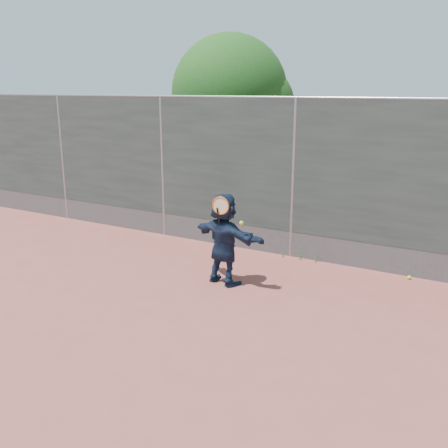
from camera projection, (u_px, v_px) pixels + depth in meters
The scene contains 7 objects.
ground at pixel (193, 329), 6.78m from camera, with size 80.00×80.00×0.00m, color #9E4C42.
player at pixel (224, 239), 8.19m from camera, with size 1.42×0.45×1.54m, color #16253E.
ball_ground at pixel (409, 277), 8.53m from camera, with size 0.07×0.07×0.07m, color #BBD930.
fence at pixel (293, 176), 9.30m from camera, with size 20.00×0.06×3.03m.
swing_action at pixel (223, 208), 7.83m from camera, with size 0.55×0.13×0.51m.
tree_left at pixel (236, 97), 12.85m from camera, with size 3.15×3.00×4.53m.
weed_clump at pixel (303, 253), 9.45m from camera, with size 0.68×0.07×0.30m.
Camera 1 is at (3.38, -5.16, 3.17)m, focal length 40.00 mm.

